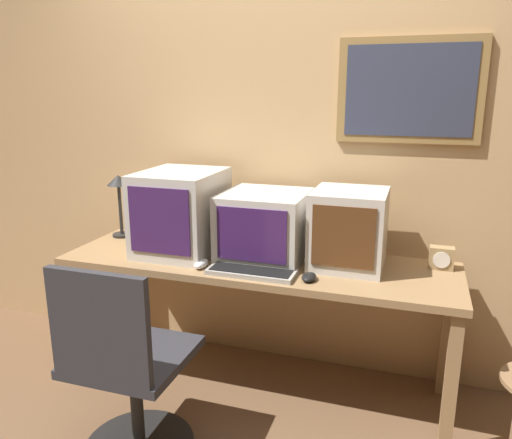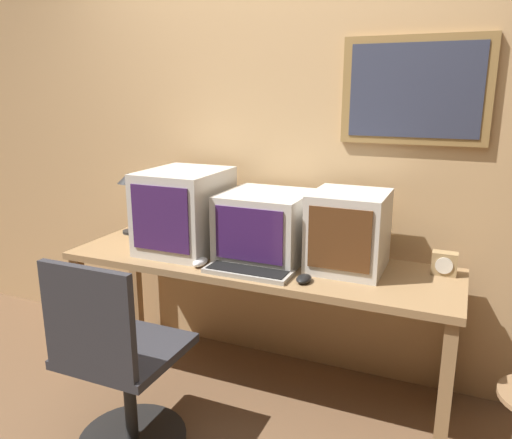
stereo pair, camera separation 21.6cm
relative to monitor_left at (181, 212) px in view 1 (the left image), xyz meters
The scene contains 11 objects.
wall_back 0.67m from the monitor_left, 39.31° to the left, with size 8.00×0.08×2.60m.
desk 0.52m from the monitor_left, ahead, with size 2.03×0.60×0.73m.
monitor_left is the anchor object (origin of this frame).
monitor_center 0.46m from the monitor_left, ahead, with size 0.43×0.44×0.35m.
monitor_right 0.89m from the monitor_left, ahead, with size 0.35×0.38×0.38m.
keyboard_main 0.56m from the monitor_left, 24.49° to the right, with size 0.42×0.16×0.03m.
mouse_near_keyboard 0.81m from the monitor_left, 15.66° to the right, with size 0.07×0.11×0.03m.
mouse_far_corner 0.35m from the monitor_left, 45.16° to the right, with size 0.06×0.11×0.04m.
desk_clock 1.35m from the monitor_left, ahead, with size 0.12×0.07×0.11m.
desk_lamp 0.50m from the monitor_left, 163.00° to the left, with size 0.14×0.14×0.37m.
office_chair 0.91m from the monitor_left, 83.34° to the right, with size 0.49×0.49×0.93m.
Camera 1 is at (0.76, -1.47, 1.58)m, focal length 35.00 mm.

